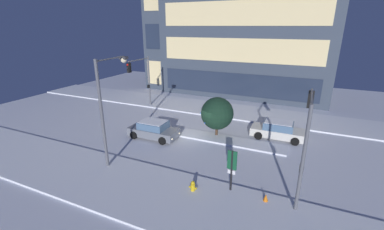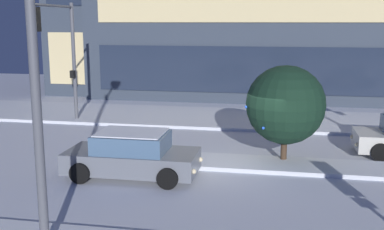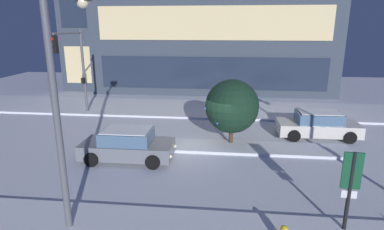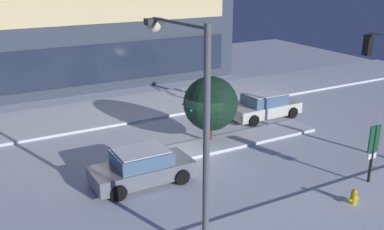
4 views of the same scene
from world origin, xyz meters
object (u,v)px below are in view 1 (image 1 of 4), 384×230
Objects in this scene: car_far at (278,130)px; street_lamp_arched at (109,96)px; traffic_light_corner_near_right at (307,129)px; parking_info_sign at (232,167)px; decorated_tree_median at (217,113)px; construction_cone at (266,199)px; car_near at (154,130)px; traffic_light_corner_far_left at (141,75)px; fire_hydrant at (193,187)px.

car_far is 13.92m from street_lamp_arched.
traffic_light_corner_near_right is 4.47m from parking_info_sign.
construction_cone is (5.38, -7.39, -1.82)m from decorated_tree_median.
parking_info_sign is (8.19, -4.73, 0.95)m from car_near.
decorated_tree_median is (10.27, -3.90, -1.89)m from traffic_light_corner_far_left.
car_near is at bearing 74.41° from traffic_light_corner_near_right.
traffic_light_corner_near_right is 7.00m from fire_hydrant.
parking_info_sign is at bearing -64.93° from decorated_tree_median.
traffic_light_corner_far_left is 17.17m from fire_hydrant.
street_lamp_arched is at bearing -93.59° from car_near.
traffic_light_corner_far_left reaches higher than traffic_light_corner_near_right.
car_near is at bearing 63.64° from parking_info_sign.
construction_cone is at bearing 92.64° from car_far.
car_near is at bearing 137.63° from fire_hydrant.
car_far is 15.63m from traffic_light_corner_far_left.
parking_info_sign is at bearing 80.02° from car_far.
traffic_light_corner_far_left is at bearing 60.68° from traffic_light_corner_near_right.
street_lamp_arched reaches higher than decorated_tree_median.
decorated_tree_median is at bearing 28.75° from parking_info_sign.
parking_info_sign is (-1.49, -9.00, 0.95)m from car_far.
parking_info_sign is at bearing 174.71° from construction_cone.
car_far is at bearing 23.41° from car_near.
traffic_light_corner_far_left is at bearing 20.33° from street_lamp_arched.
parking_info_sign is (13.64, -11.11, -2.33)m from traffic_light_corner_far_left.
traffic_light_corner_far_left is 7.82× the size of fire_hydrant.
parking_info_sign is (8.45, -0.15, -3.12)m from street_lamp_arched.
construction_cone is (-1.52, -1.65, -3.71)m from traffic_light_corner_near_right.
construction_cone is at bearing -53.96° from decorated_tree_median.
fire_hydrant is at bearing -169.13° from construction_cone.
decorated_tree_median reaches higher than car_near.
traffic_light_corner_near_right is 4.34m from construction_cone.
construction_cone is at bearing 137.50° from traffic_light_corner_near_right.
car_far is 9.17m from parking_info_sign.
street_lamp_arched is at bearing 92.68° from parking_info_sign.
fire_hydrant is 1.36× the size of construction_cone.
traffic_light_corner_near_right is 12.07m from street_lamp_arched.
traffic_light_corner_near_right is 1.66× the size of decorated_tree_median.
traffic_light_corner_far_left is 12.15m from street_lamp_arched.
traffic_light_corner_far_left is 1.68× the size of decorated_tree_median.
fire_hydrant is 8.45m from decorated_tree_median.
car_near is 12.59m from traffic_light_corner_near_right.
car_near is 6.14m from street_lamp_arched.
traffic_light_corner_near_right reaches higher than construction_cone.
street_lamp_arched reaches higher than construction_cone.
street_lamp_arched reaches higher than car_near.
traffic_light_corner_near_right is at bearing -88.73° from street_lamp_arched.
construction_cone is (10.19, -4.92, -0.44)m from car_near.
car_far is 0.62× the size of street_lamp_arched.
car_far is (9.68, 4.26, 0.00)m from car_near.
traffic_light_corner_far_left is 17.74m from parking_info_sign.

